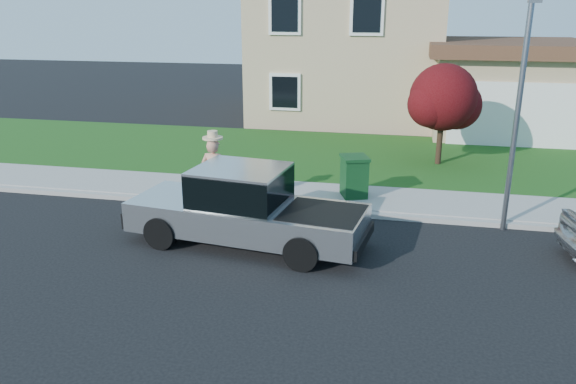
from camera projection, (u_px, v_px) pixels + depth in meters
The scene contains 10 objects.
ground at pixel (261, 260), 11.41m from camera, with size 80.00×80.00×0.00m, color black.
curb at pixel (330, 212), 13.89m from camera, with size 40.00×0.20×0.12m, color gray.
sidewalk at pixel (335, 198), 14.91m from camera, with size 40.00×2.00×0.15m, color gray.
lawn at pixel (352, 157), 19.10m from camera, with size 40.00×7.00×0.10m, color #1D4614.
house at pixel (379, 47), 25.39m from camera, with size 14.00×11.30×6.85m.
pickup_truck at pixel (246, 209), 11.94m from camera, with size 5.36×2.40×1.70m.
woman at pixel (214, 174), 13.89m from camera, with size 0.73×0.53×2.04m.
ornamental_tree at pixel (444, 101), 17.44m from camera, with size 2.31×2.08×3.17m.
trash_bin at pixel (354, 176), 14.64m from camera, with size 0.88×0.94×1.08m.
street_lamp at pixel (519, 102), 12.00m from camera, with size 0.27×0.67×5.17m.
Camera 1 is at (2.67, -10.07, 4.88)m, focal length 35.00 mm.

